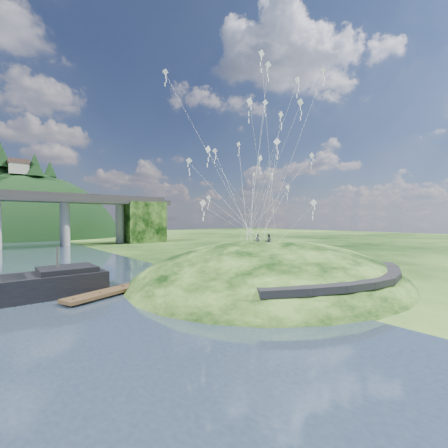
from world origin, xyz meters
TOP-DOWN VIEW (x-y plane):
  - ground at (0.00, 0.00)m, footprint 320.00×320.00m
  - grass_hill at (8.00, 2.00)m, footprint 36.00×32.00m
  - footpath at (7.46, -9.74)m, footprint 22.29×5.84m
  - wooden_dock at (-8.18, 7.82)m, footprint 12.57×6.24m
  - kite_flyers at (6.40, 1.27)m, footprint 1.42×1.96m
  - kite_swarm at (6.57, 2.99)m, footprint 20.15×17.53m

SIDE VIEW (x-z plane):
  - grass_hill at x=8.00m, z-range -8.00..5.00m
  - ground at x=0.00m, z-range 0.00..0.00m
  - wooden_dock at x=-8.18m, z-range -0.05..0.85m
  - footpath at x=7.46m, z-range 1.67..2.50m
  - kite_flyers at x=6.40m, z-range 4.95..6.79m
  - kite_swarm at x=6.57m, z-range 8.19..28.01m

